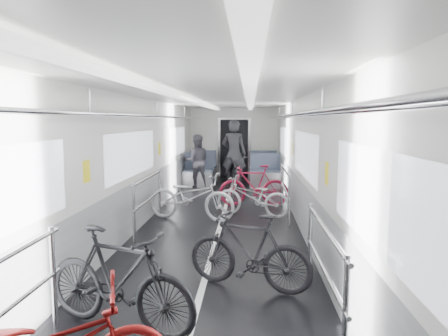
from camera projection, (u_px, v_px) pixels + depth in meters
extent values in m
cube|color=black|center=(218.00, 234.00, 6.99)|extent=(3.00, 14.00, 0.01)
cube|color=white|center=(218.00, 95.00, 6.71)|extent=(3.00, 14.00, 0.02)
cube|color=silver|center=(132.00, 165.00, 6.95)|extent=(0.02, 14.00, 2.40)
cube|color=silver|center=(306.00, 167.00, 6.75)|extent=(0.02, 14.00, 2.40)
cube|color=silver|center=(234.00, 143.00, 13.78)|extent=(3.00, 0.02, 2.40)
cube|color=white|center=(218.00, 234.00, 6.99)|extent=(0.08, 13.80, 0.01)
cube|color=gray|center=(135.00, 208.00, 7.03)|extent=(0.01, 13.90, 0.90)
cube|color=gray|center=(303.00, 210.00, 6.84)|extent=(0.01, 13.90, 0.90)
cube|color=white|center=(133.00, 154.00, 6.92)|extent=(0.01, 10.80, 0.75)
cube|color=white|center=(304.00, 155.00, 6.73)|extent=(0.01, 10.80, 0.75)
cube|color=white|center=(185.00, 99.00, 6.75)|extent=(0.14, 13.40, 0.05)
cube|color=white|center=(250.00, 99.00, 6.68)|extent=(0.14, 13.40, 0.05)
cube|color=black|center=(234.00, 149.00, 13.75)|extent=(0.95, 0.10, 2.00)
imported|color=black|center=(118.00, 280.00, 3.73)|extent=(1.71, 1.00, 0.99)
imported|color=silver|center=(191.00, 197.00, 7.92)|extent=(1.89, 1.00, 0.94)
imported|color=black|center=(249.00, 251.00, 4.68)|extent=(1.58, 0.91, 0.91)
imported|color=#B2B3B8|center=(253.00, 197.00, 8.24)|extent=(1.65, 0.98, 0.82)
imported|color=maroon|center=(254.00, 186.00, 9.20)|extent=(1.62, 0.53, 0.96)
imported|color=black|center=(233.00, 172.00, 11.69)|extent=(1.04, 1.95, 0.97)
imported|color=black|center=(234.00, 154.00, 11.62)|extent=(0.83, 0.65, 2.01)
imported|color=#333039|center=(197.00, 161.00, 11.81)|extent=(0.86, 0.73, 1.56)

